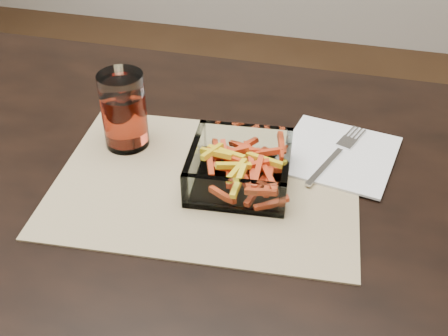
{
  "coord_description": "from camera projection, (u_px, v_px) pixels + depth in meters",
  "views": [
    {
      "loc": [
        0.28,
        -0.59,
        1.28
      ],
      "look_at": [
        0.11,
        0.04,
        0.78
      ],
      "focal_mm": 45.0,
      "sensor_mm": 36.0,
      "label": 1
    }
  ],
  "objects": [
    {
      "name": "placemat",
      "position": [
        206.0,
        182.0,
        0.84
      ],
      "size": [
        0.47,
        0.36,
        0.0
      ],
      "primitive_type": "cube",
      "rotation": [
        0.0,
        0.0,
        0.08
      ],
      "color": "tan",
      "rests_on": "dining_table"
    },
    {
      "name": "dining_table",
      "position": [
        147.0,
        234.0,
        0.88
      ],
      "size": [
        1.6,
        0.9,
        0.75
      ],
      "color": "black",
      "rests_on": "ground"
    },
    {
      "name": "tumbler",
      "position": [
        124.0,
        113.0,
        0.89
      ],
      "size": [
        0.07,
        0.07,
        0.13
      ],
      "color": "white",
      "rests_on": "placemat"
    },
    {
      "name": "fork",
      "position": [
        337.0,
        153.0,
        0.89
      ],
      "size": [
        0.08,
        0.18,
        0.0
      ],
      "rotation": [
        0.0,
        0.0,
        -0.36
      ],
      "color": "silver",
      "rests_on": "napkin"
    },
    {
      "name": "glass_bowl",
      "position": [
        240.0,
        169.0,
        0.83
      ],
      "size": [
        0.16,
        0.16,
        0.06
      ],
      "rotation": [
        0.0,
        0.0,
        0.09
      ],
      "color": "white",
      "rests_on": "placemat"
    },
    {
      "name": "napkin",
      "position": [
        338.0,
        154.0,
        0.89
      ],
      "size": [
        0.2,
        0.2,
        0.0
      ],
      "primitive_type": "cube",
      "rotation": [
        0.0,
        0.0,
        -0.18
      ],
      "color": "white",
      "rests_on": "placemat"
    }
  ]
}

